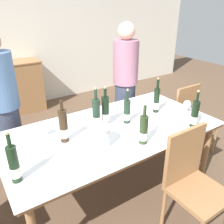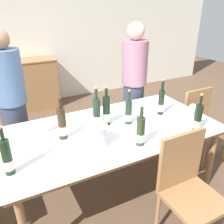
% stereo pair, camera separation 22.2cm
% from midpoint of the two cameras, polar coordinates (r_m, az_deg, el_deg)
% --- Properties ---
extents(ground_plane, '(12.00, 12.00, 0.00)m').
position_cam_midpoint_polar(ground_plane, '(2.74, 2.43, -17.85)').
color(ground_plane, brown).
extents(back_wall, '(8.00, 0.10, 2.80)m').
position_cam_midpoint_polar(back_wall, '(4.78, -15.75, 18.67)').
color(back_wall, silver).
rests_on(back_wall, ground_plane).
extents(sideboard_cabinet, '(1.17, 0.46, 0.92)m').
position_cam_midpoint_polar(sideboard_cabinet, '(4.62, -18.92, 6.03)').
color(sideboard_cabinet, '#996B42').
rests_on(sideboard_cabinet, ground_plane).
extents(dining_table, '(2.08, 1.07, 0.75)m').
position_cam_midpoint_polar(dining_table, '(2.33, 2.74, -5.39)').
color(dining_table, '#996B42').
rests_on(dining_table, ground_plane).
extents(ice_bucket, '(0.20, 0.20, 0.18)m').
position_cam_midpoint_polar(ice_bucket, '(2.02, -0.65, -5.48)').
color(ice_bucket, silver).
rests_on(ice_bucket, dining_table).
extents(wine_bottle_0, '(0.07, 0.07, 0.36)m').
position_cam_midpoint_polar(wine_bottle_0, '(2.36, 6.68, -0.17)').
color(wine_bottle_0, '#1E3323').
rests_on(wine_bottle_0, dining_table).
extents(wine_bottle_1, '(0.06, 0.06, 0.39)m').
position_cam_midpoint_polar(wine_bottle_1, '(2.62, 14.12, 2.18)').
color(wine_bottle_1, black).
rests_on(wine_bottle_1, dining_table).
extents(wine_bottle_2, '(0.08, 0.08, 0.39)m').
position_cam_midpoint_polar(wine_bottle_2, '(2.11, -8.99, -3.06)').
color(wine_bottle_2, '#332314').
rests_on(wine_bottle_2, dining_table).
extents(wine_bottle_3, '(0.07, 0.07, 0.39)m').
position_cam_midpoint_polar(wine_bottle_3, '(1.78, -20.67, -10.44)').
color(wine_bottle_3, black).
rests_on(wine_bottle_3, dining_table).
extents(wine_bottle_4, '(0.07, 0.07, 0.35)m').
position_cam_midpoint_polar(wine_bottle_4, '(2.03, 10.02, -4.86)').
color(wine_bottle_4, '#28381E').
rests_on(wine_bottle_4, dining_table).
extents(wine_bottle_5, '(0.08, 0.08, 0.42)m').
position_cam_midpoint_polar(wine_bottle_5, '(2.26, -0.93, -0.56)').
color(wine_bottle_5, '#1E3323').
rests_on(wine_bottle_5, dining_table).
extents(wine_bottle_6, '(0.07, 0.07, 0.38)m').
position_cam_midpoint_polar(wine_bottle_6, '(2.39, 22.47, -1.59)').
color(wine_bottle_6, black).
rests_on(wine_bottle_6, dining_table).
extents(wine_bottle_7, '(0.07, 0.07, 0.40)m').
position_cam_midpoint_polar(wine_bottle_7, '(2.31, 1.39, 0.04)').
color(wine_bottle_7, black).
rests_on(wine_bottle_7, dining_table).
extents(wine_glass_0, '(0.08, 0.08, 0.15)m').
position_cam_midpoint_polar(wine_glass_0, '(2.24, -13.67, -2.68)').
color(wine_glass_0, white).
rests_on(wine_glass_0, dining_table).
extents(wine_glass_1, '(0.08, 0.08, 0.15)m').
position_cam_midpoint_polar(wine_glass_1, '(2.20, -1.85, -2.35)').
color(wine_glass_1, white).
rests_on(wine_glass_1, dining_table).
extents(wine_glass_2, '(0.08, 0.08, 0.15)m').
position_cam_midpoint_polar(wine_glass_2, '(2.67, 21.20, 0.86)').
color(wine_glass_2, white).
rests_on(wine_glass_2, dining_table).
extents(chair_near_front, '(0.42, 0.42, 0.96)m').
position_cam_midpoint_polar(chair_near_front, '(2.08, 20.70, -16.00)').
color(chair_near_front, '#996B42').
rests_on(chair_near_front, ground_plane).
extents(chair_right_end, '(0.42, 0.42, 0.87)m').
position_cam_midpoint_polar(chair_right_end, '(3.27, 22.64, -1.68)').
color(chair_right_end, '#996B42').
rests_on(chair_right_end, ground_plane).
extents(person_host, '(0.33, 0.33, 1.63)m').
position_cam_midpoint_polar(person_host, '(2.78, -20.75, 1.14)').
color(person_host, '#383F56').
rests_on(person_host, ground_plane).
extents(person_guest_left, '(0.33, 0.33, 1.64)m').
position_cam_midpoint_polar(person_guest_left, '(3.23, 7.25, 6.12)').
color(person_guest_left, '#383F56').
rests_on(person_guest_left, ground_plane).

